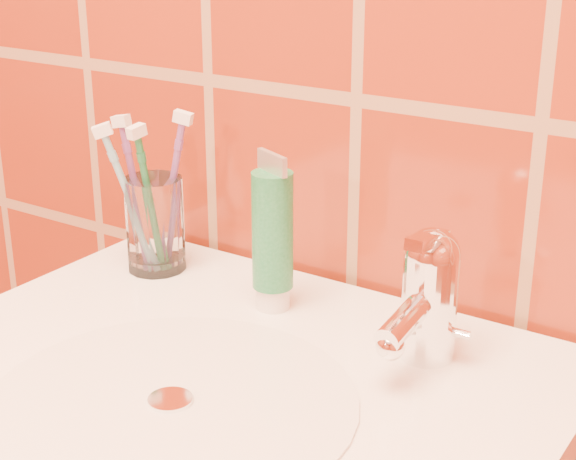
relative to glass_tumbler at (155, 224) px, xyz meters
The scene contains 7 objects.
glass_tumbler is the anchor object (origin of this frame).
toothpaste_tube 0.16m from the glass_tumbler, ahead, with size 0.04×0.04×0.16m.
faucet 0.33m from the glass_tumbler, ahead, with size 0.05×0.11×0.12m.
toothbrush_0 0.03m from the glass_tumbler, 61.83° to the right, with size 0.03×0.05×0.17m, color #1C6A3B, non-canonical shape.
toothbrush_1 0.04m from the glass_tumbler, 117.62° to the right, with size 0.06×0.06×0.17m, color #73AECD, non-canonical shape.
toothbrush_2 0.04m from the glass_tumbler, 44.28° to the left, with size 0.06×0.03×0.18m, color #74428E, non-canonical shape.
toothbrush_3 0.04m from the glass_tumbler, 146.82° to the right, with size 0.05×0.03×0.18m, color #7A428F, non-canonical shape.
Camera 1 is at (0.41, 0.46, 1.23)m, focal length 55.00 mm.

